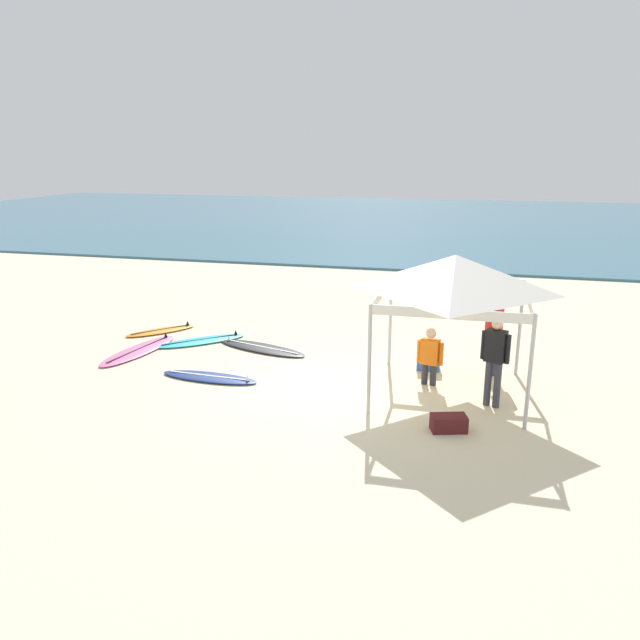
{
  "coord_description": "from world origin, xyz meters",
  "views": [
    {
      "loc": [
        2.53,
        -11.2,
        4.63
      ],
      "look_at": [
        -0.65,
        1.36,
        1.0
      ],
      "focal_mm": 34.11,
      "sensor_mm": 36.0,
      "label": 1
    }
  ],
  "objects_px": {
    "canopy_tent": "(455,274)",
    "person_black": "(495,356)",
    "surfboard_black": "(261,348)",
    "surfboard_orange": "(161,331)",
    "person_orange": "(430,354)",
    "surfboard_cyan": "(201,341)",
    "person_red": "(494,332)",
    "gear_bag_near_tent": "(449,423)",
    "surfboard_navy": "(210,377)",
    "surfboard_pink": "(139,350)",
    "cooler_box": "(429,361)"
  },
  "relations": [
    {
      "from": "canopy_tent",
      "to": "surfboard_orange",
      "type": "height_order",
      "value": "canopy_tent"
    },
    {
      "from": "person_red",
      "to": "canopy_tent",
      "type": "bearing_deg",
      "value": -127.11
    },
    {
      "from": "surfboard_pink",
      "to": "surfboard_navy",
      "type": "height_order",
      "value": "same"
    },
    {
      "from": "person_red",
      "to": "person_orange",
      "type": "height_order",
      "value": "person_red"
    },
    {
      "from": "surfboard_cyan",
      "to": "surfboard_pink",
      "type": "xyz_separation_m",
      "value": [
        -1.11,
        -1.05,
        -0.0
      ]
    },
    {
      "from": "surfboard_black",
      "to": "surfboard_pink",
      "type": "relative_size",
      "value": 0.96
    },
    {
      "from": "surfboard_navy",
      "to": "person_red",
      "type": "relative_size",
      "value": 1.27
    },
    {
      "from": "surfboard_cyan",
      "to": "person_black",
      "type": "relative_size",
      "value": 1.24
    },
    {
      "from": "surfboard_black",
      "to": "person_red",
      "type": "bearing_deg",
      "value": -5.67
    },
    {
      "from": "person_red",
      "to": "gear_bag_near_tent",
      "type": "relative_size",
      "value": 2.85
    },
    {
      "from": "canopy_tent",
      "to": "surfboard_navy",
      "type": "xyz_separation_m",
      "value": [
        -4.88,
        -0.5,
        -2.35
      ]
    },
    {
      "from": "surfboard_pink",
      "to": "gear_bag_near_tent",
      "type": "distance_m",
      "value": 7.77
    },
    {
      "from": "canopy_tent",
      "to": "person_red",
      "type": "height_order",
      "value": "canopy_tent"
    },
    {
      "from": "canopy_tent",
      "to": "surfboard_black",
      "type": "height_order",
      "value": "canopy_tent"
    },
    {
      "from": "surfboard_navy",
      "to": "gear_bag_near_tent",
      "type": "bearing_deg",
      "value": -14.26
    },
    {
      "from": "surfboard_black",
      "to": "surfboard_pink",
      "type": "height_order",
      "value": "same"
    },
    {
      "from": "surfboard_cyan",
      "to": "person_red",
      "type": "bearing_deg",
      "value": -5.63
    },
    {
      "from": "canopy_tent",
      "to": "person_orange",
      "type": "height_order",
      "value": "canopy_tent"
    },
    {
      "from": "canopy_tent",
      "to": "person_black",
      "type": "xyz_separation_m",
      "value": [
        0.82,
        -0.49,
        -1.4
      ]
    },
    {
      "from": "person_orange",
      "to": "surfboard_pink",
      "type": "bearing_deg",
      "value": 176.45
    },
    {
      "from": "canopy_tent",
      "to": "person_black",
      "type": "height_order",
      "value": "canopy_tent"
    },
    {
      "from": "surfboard_cyan",
      "to": "gear_bag_near_tent",
      "type": "distance_m",
      "value": 7.19
    },
    {
      "from": "surfboard_black",
      "to": "surfboard_navy",
      "type": "bearing_deg",
      "value": -100.36
    },
    {
      "from": "surfboard_orange",
      "to": "surfboard_pink",
      "type": "relative_size",
      "value": 0.66
    },
    {
      "from": "surfboard_cyan",
      "to": "surfboard_navy",
      "type": "relative_size",
      "value": 0.98
    },
    {
      "from": "surfboard_orange",
      "to": "gear_bag_near_tent",
      "type": "distance_m",
      "value": 8.67
    },
    {
      "from": "surfboard_pink",
      "to": "canopy_tent",
      "type": "bearing_deg",
      "value": -5.8
    },
    {
      "from": "surfboard_orange",
      "to": "cooler_box",
      "type": "xyz_separation_m",
      "value": [
        7.07,
        -1.14,
        0.16
      ]
    },
    {
      "from": "surfboard_pink",
      "to": "person_black",
      "type": "height_order",
      "value": "person_black"
    },
    {
      "from": "canopy_tent",
      "to": "person_orange",
      "type": "distance_m",
      "value": 1.8
    },
    {
      "from": "surfboard_cyan",
      "to": "surfboard_navy",
      "type": "bearing_deg",
      "value": -60.97
    },
    {
      "from": "person_red",
      "to": "cooler_box",
      "type": "xyz_separation_m",
      "value": [
        -1.31,
        0.1,
        -0.79
      ]
    },
    {
      "from": "surfboard_black",
      "to": "surfboard_orange",
      "type": "bearing_deg",
      "value": 166.92
    },
    {
      "from": "canopy_tent",
      "to": "gear_bag_near_tent",
      "type": "bearing_deg",
      "value": -86.93
    },
    {
      "from": "person_black",
      "to": "person_orange",
      "type": "xyz_separation_m",
      "value": [
        -1.22,
        0.8,
        -0.33
      ]
    },
    {
      "from": "surfboard_pink",
      "to": "person_orange",
      "type": "relative_size",
      "value": 2.18
    },
    {
      "from": "surfboard_cyan",
      "to": "surfboard_black",
      "type": "distance_m",
      "value": 1.67
    },
    {
      "from": "surfboard_black",
      "to": "gear_bag_near_tent",
      "type": "bearing_deg",
      "value": -36.48
    },
    {
      "from": "cooler_box",
      "to": "person_red",
      "type": "bearing_deg",
      "value": -4.39
    },
    {
      "from": "surfboard_pink",
      "to": "cooler_box",
      "type": "height_order",
      "value": "cooler_box"
    },
    {
      "from": "surfboard_cyan",
      "to": "surfboard_black",
      "type": "relative_size",
      "value": 0.84
    },
    {
      "from": "person_orange",
      "to": "gear_bag_near_tent",
      "type": "bearing_deg",
      "value": -76.53
    },
    {
      "from": "person_red",
      "to": "person_orange",
      "type": "bearing_deg",
      "value": -147.44
    },
    {
      "from": "person_red",
      "to": "surfboard_black",
      "type": "bearing_deg",
      "value": 174.33
    },
    {
      "from": "surfboard_navy",
      "to": "cooler_box",
      "type": "xyz_separation_m",
      "value": [
        4.41,
        1.7,
        0.16
      ]
    },
    {
      "from": "person_orange",
      "to": "surfboard_navy",
      "type": "bearing_deg",
      "value": -169.76
    },
    {
      "from": "surfboard_navy",
      "to": "surfboard_orange",
      "type": "bearing_deg",
      "value": 133.21
    },
    {
      "from": "person_black",
      "to": "person_red",
      "type": "bearing_deg",
      "value": 89.52
    },
    {
      "from": "surfboard_black",
      "to": "gear_bag_near_tent",
      "type": "height_order",
      "value": "gear_bag_near_tent"
    },
    {
      "from": "surfboard_orange",
      "to": "surfboard_pink",
      "type": "distance_m",
      "value": 1.63
    }
  ]
}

